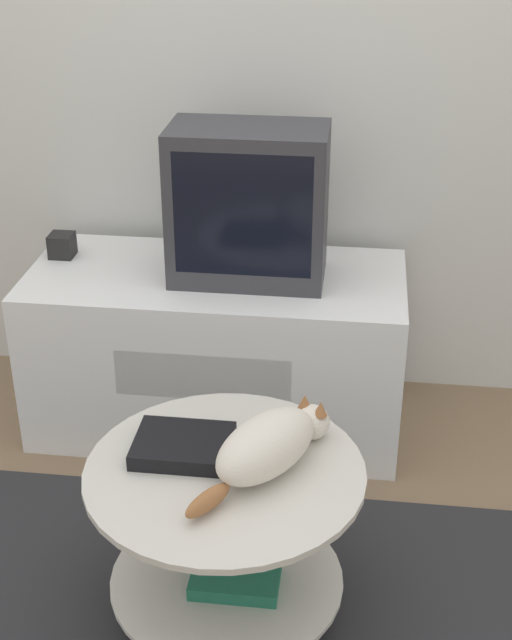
% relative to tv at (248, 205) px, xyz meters
% --- Properties ---
extents(ground_plane, '(12.00, 12.00, 0.00)m').
position_rel_tv_xyz_m(ground_plane, '(-0.01, -1.00, -0.85)').
color(ground_plane, '#7F664C').
extents(wall_back, '(8.00, 0.05, 2.60)m').
position_rel_tv_xyz_m(wall_back, '(-0.01, 0.38, 0.45)').
color(wall_back, silver).
rests_on(wall_back, ground_plane).
extents(rug, '(2.02, 1.17, 0.02)m').
position_rel_tv_xyz_m(rug, '(-0.01, -1.00, -0.84)').
color(rug, '#28282B').
rests_on(rug, ground_plane).
extents(tv_stand, '(1.29, 0.59, 0.59)m').
position_rel_tv_xyz_m(tv_stand, '(-0.11, 0.01, -0.55)').
color(tv_stand, white).
rests_on(tv_stand, ground_plane).
extents(tv, '(0.51, 0.29, 0.51)m').
position_rel_tv_xyz_m(tv, '(0.00, 0.00, 0.00)').
color(tv, '#333338').
rests_on(tv, tv_stand).
extents(speaker, '(0.08, 0.08, 0.08)m').
position_rel_tv_xyz_m(speaker, '(-0.68, 0.09, -0.21)').
color(speaker, black).
rests_on(speaker, tv_stand).
extents(coffee_table, '(0.71, 0.71, 0.47)m').
position_rel_tv_xyz_m(coffee_table, '(0.06, -0.93, -0.54)').
color(coffee_table, '#B2B2B7').
rests_on(coffee_table, rug).
extents(dvd_box, '(0.25, 0.19, 0.04)m').
position_rel_tv_xyz_m(dvd_box, '(-0.05, -0.87, -0.34)').
color(dvd_box, black).
rests_on(dvd_box, coffee_table).
extents(cat, '(0.33, 0.45, 0.15)m').
position_rel_tv_xyz_m(cat, '(0.17, -0.91, -0.29)').
color(cat, silver).
rests_on(cat, coffee_table).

